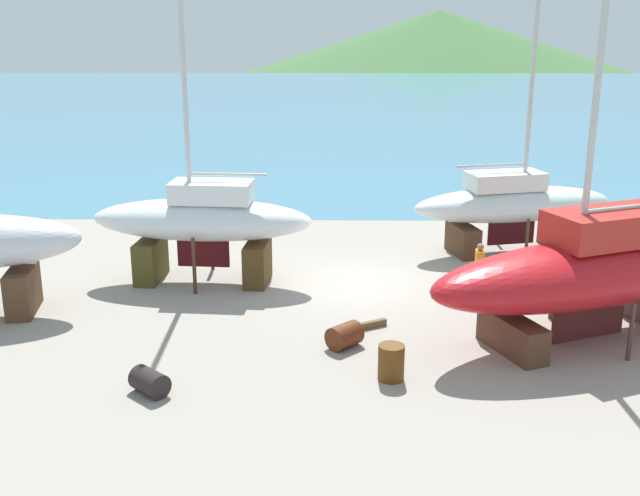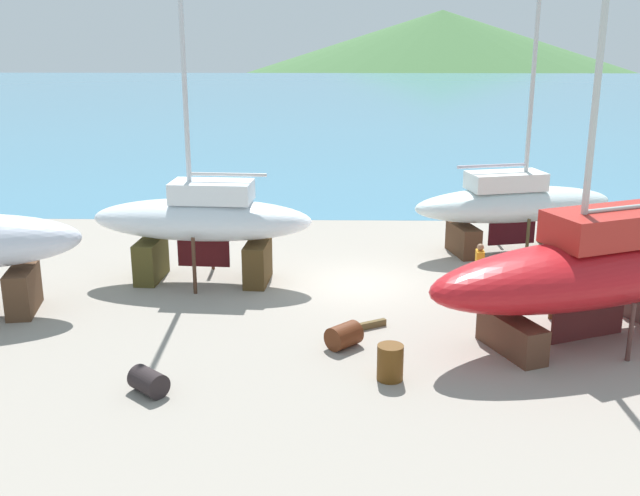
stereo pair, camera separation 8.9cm
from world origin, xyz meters
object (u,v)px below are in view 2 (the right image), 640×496
at_px(sailboat_large_starboard, 513,204).
at_px(barrel_ochre, 344,336).
at_px(sailboat_mid_port, 203,221).
at_px(barrel_tar_black, 149,382).
at_px(worker, 479,268).
at_px(sailboat_small_center, 595,270).
at_px(barrel_by_slipway, 390,362).

distance_m(sailboat_large_starboard, barrel_ochre, 11.08).
distance_m(sailboat_large_starboard, sailboat_mid_port, 11.45).
bearing_deg(sailboat_mid_port, barrel_tar_black, 94.13).
height_order(worker, barrel_ochre, worker).
bearing_deg(sailboat_large_starboard, sailboat_small_center, -101.54).
height_order(barrel_ochre, barrel_tar_black, barrel_ochre).
height_order(sailboat_mid_port, barrel_tar_black, sailboat_mid_port).
bearing_deg(worker, barrel_by_slipway, -114.04).
relative_size(sailboat_large_starboard, worker, 8.19).
xyz_separation_m(sailboat_large_starboard, barrel_by_slipway, (-5.24, -10.84, -1.37)).
distance_m(sailboat_large_starboard, worker, 5.31).
xyz_separation_m(sailboat_large_starboard, sailboat_small_center, (0.29, -8.24, 0.14)).
bearing_deg(barrel_ochre, barrel_by_slipway, -60.00).
bearing_deg(barrel_by_slipway, sailboat_large_starboard, 64.19).
bearing_deg(barrel_ochre, barrel_tar_black, -149.16).
bearing_deg(barrel_ochre, sailboat_small_center, 6.30).
distance_m(worker, barrel_ochre, 5.99).
xyz_separation_m(sailboat_small_center, barrel_by_slipway, (-5.53, -2.60, -1.51)).
bearing_deg(worker, barrel_ochre, -131.87).
relative_size(sailboat_large_starboard, sailboat_small_center, 0.97).
bearing_deg(sailboat_large_starboard, worker, -126.76).
xyz_separation_m(worker, barrel_ochre, (-4.27, -4.17, -0.53)).
distance_m(barrel_by_slipway, barrel_ochre, 2.16).
bearing_deg(barrel_by_slipway, barrel_ochre, 120.00).
distance_m(sailboat_large_starboard, barrel_by_slipway, 12.12).
bearing_deg(barrel_ochre, sailboat_mid_port, 130.34).
bearing_deg(worker, sailboat_mid_port, 176.27).
height_order(sailboat_large_starboard, sailboat_small_center, sailboat_small_center).
xyz_separation_m(barrel_by_slipway, barrel_tar_black, (-5.59, -0.82, -0.15)).
xyz_separation_m(sailboat_mid_port, barrel_tar_black, (0.01, -8.02, -1.74)).
bearing_deg(barrel_tar_black, sailboat_mid_port, 90.09).
bearing_deg(barrel_by_slipway, sailboat_small_center, 25.17).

